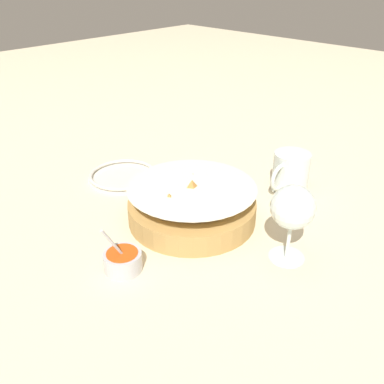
{
  "coord_description": "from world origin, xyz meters",
  "views": [
    {
      "loc": [
        0.58,
        0.54,
        0.48
      ],
      "look_at": [
        0.04,
        0.02,
        0.07
      ],
      "focal_mm": 40.0,
      "sensor_mm": 36.0,
      "label": 1
    }
  ],
  "objects": [
    {
      "name": "wine_glass",
      "position": [
        0.01,
        0.23,
        0.1
      ],
      "size": [
        0.08,
        0.08,
        0.15
      ],
      "color": "silver",
      "rests_on": "ground_plane"
    },
    {
      "name": "sauce_cup",
      "position": [
        0.24,
        0.04,
        0.02
      ],
      "size": [
        0.07,
        0.07,
        0.1
      ],
      "color": "#B7B7BC",
      "rests_on": "ground_plane"
    },
    {
      "name": "food_basket",
      "position": [
        0.04,
        0.02,
        0.04
      ],
      "size": [
        0.26,
        0.26,
        0.09
      ],
      "color": "#B2894C",
      "rests_on": "ground_plane"
    },
    {
      "name": "ground_plane",
      "position": [
        0.0,
        0.0,
        0.0
      ],
      "size": [
        4.0,
        4.0,
        0.0
      ],
      "primitive_type": "plane",
      "color": "beige"
    },
    {
      "name": "side_plate",
      "position": [
        0.02,
        -0.24,
        0.01
      ],
      "size": [
        0.17,
        0.17,
        0.01
      ],
      "color": "silver",
      "rests_on": "ground_plane"
    },
    {
      "name": "beer_mug",
      "position": [
        -0.22,
        0.09,
        0.04
      ],
      "size": [
        0.12,
        0.08,
        0.09
      ],
      "color": "silver",
      "rests_on": "ground_plane"
    }
  ]
}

